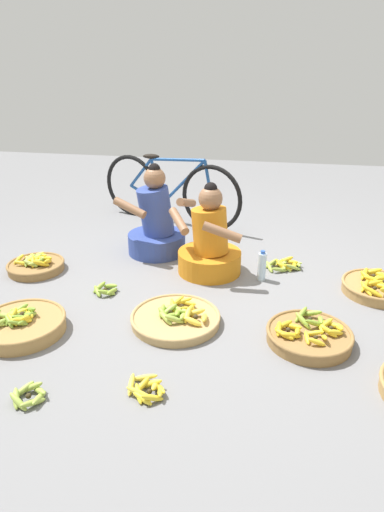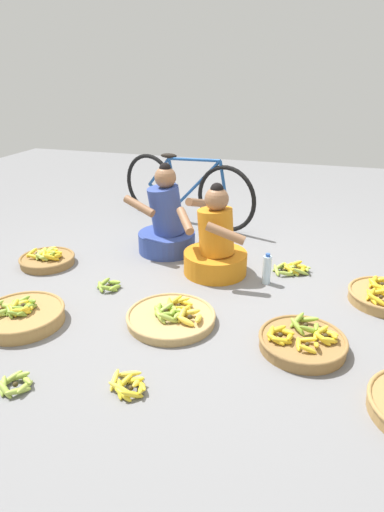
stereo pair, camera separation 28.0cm
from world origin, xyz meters
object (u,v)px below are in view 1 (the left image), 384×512
at_px(vendor_woman_behind, 156,225).
at_px(banana_basket_front_right, 21,324).
at_px(water_bottle, 262,266).
at_px(banana_basket_back_center, 377,287).
at_px(loose_bananas_back_right, 285,265).
at_px(banana_basket_near_vendor, 36,265).
at_px(loose_bananas_front_left, 147,389).
at_px(banana_basket_back_left, 309,335).
at_px(bicycle_leaning, 169,190).
at_px(loose_bananas_near_bicycle, 105,290).
at_px(vendor_woman_front, 209,245).
at_px(banana_basket_mid_left, 176,318).
at_px(loose_bananas_mid_right, 29,395).

relative_size(vendor_woman_behind, banana_basket_front_right, 1.47).
relative_size(banana_basket_front_right, water_bottle, 2.21).
bearing_deg(banana_basket_back_center, loose_bananas_back_right, 155.06).
xyz_separation_m(banana_basket_near_vendor, loose_bananas_front_left, (1.34, -1.26, -0.02)).
bearing_deg(banana_basket_back_left, banana_basket_front_right, -172.09).
bearing_deg(banana_basket_back_left, water_bottle, 112.44).
height_order(bicycle_leaning, banana_basket_back_center, bicycle_leaning).
xyz_separation_m(bicycle_leaning, loose_bananas_near_bicycle, (-0.08, -1.69, -0.33)).
height_order(banana_basket_front_right, loose_bananas_back_right, banana_basket_front_right).
relative_size(vendor_woman_front, banana_basket_mid_left, 1.26).
relative_size(loose_bananas_front_left, loose_bananas_near_bicycle, 1.14).
bearing_deg(loose_bananas_near_bicycle, vendor_woman_behind, 78.42).
height_order(banana_basket_front_right, loose_bananas_near_bicycle, banana_basket_front_right).
bearing_deg(banana_basket_front_right, bicycle_leaning, 79.98).
xyz_separation_m(bicycle_leaning, loose_bananas_front_left, (0.55, -2.69, -0.33)).
relative_size(banana_basket_back_left, loose_bananas_front_left, 2.28).
distance_m(vendor_woman_front, bicycle_leaning, 1.33).
xyz_separation_m(vendor_woman_front, banana_basket_back_left, (0.77, -0.88, -0.19)).
relative_size(banana_basket_near_vendor, loose_bananas_back_right, 1.42).
xyz_separation_m(loose_bananas_mid_right, water_bottle, (1.10, 1.62, 0.09)).
bearing_deg(banana_basket_back_center, bicycle_leaning, 146.35).
relative_size(banana_basket_mid_left, banana_basket_back_left, 1.13).
relative_size(loose_bananas_near_bicycle, loose_bananas_back_right, 0.62).
distance_m(banana_basket_mid_left, water_bottle, 0.93).
height_order(loose_bananas_front_left, water_bottle, water_bottle).
bearing_deg(banana_basket_mid_left, loose_bananas_back_right, 55.38).
bearing_deg(banana_basket_mid_left, vendor_woman_behind, 111.32).
bearing_deg(loose_bananas_back_right, vendor_woman_front, -162.24).
height_order(vendor_woman_front, loose_bananas_front_left, vendor_woman_front).
height_order(vendor_woman_front, banana_basket_near_vendor, vendor_woman_front).
relative_size(loose_bananas_near_bicycle, loose_bananas_mid_right, 1.02).
bearing_deg(loose_bananas_near_bicycle, banana_basket_near_vendor, 159.81).
distance_m(banana_basket_near_vendor, loose_bananas_near_bicycle, 0.76).
relative_size(banana_basket_front_right, loose_bananas_near_bicycle, 2.72).
relative_size(loose_bananas_mid_right, water_bottle, 0.80).
bearing_deg(vendor_woman_behind, bicycle_leaning, 96.29).
bearing_deg(loose_bananas_back_right, banana_basket_mid_left, -124.62).
xyz_separation_m(loose_bananas_front_left, loose_bananas_mid_right, (-0.58, -0.17, 0.00)).
xyz_separation_m(banana_basket_mid_left, banana_basket_near_vendor, (-1.34, 0.57, 0.01)).
relative_size(banana_basket_front_right, loose_bananas_mid_right, 2.77).
bearing_deg(bicycle_leaning, loose_bananas_near_bicycle, -92.69).
bearing_deg(vendor_woman_front, banana_basket_back_left, -48.78).
bearing_deg(banana_basket_back_center, banana_basket_mid_left, -153.05).
xyz_separation_m(banana_basket_near_vendor, loose_bananas_back_right, (2.04, 0.46, -0.02)).
bearing_deg(loose_bananas_back_right, loose_bananas_mid_right, -124.18).
bearing_deg(banana_basket_back_center, loose_bananas_mid_right, -141.39).
height_order(banana_basket_front_right, banana_basket_back_center, banana_basket_front_right).
distance_m(vendor_woman_behind, banana_basket_back_left, 1.78).
xyz_separation_m(vendor_woman_behind, water_bottle, (0.97, -0.39, -0.15)).
bearing_deg(loose_bananas_mid_right, bicycle_leaning, 89.34).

